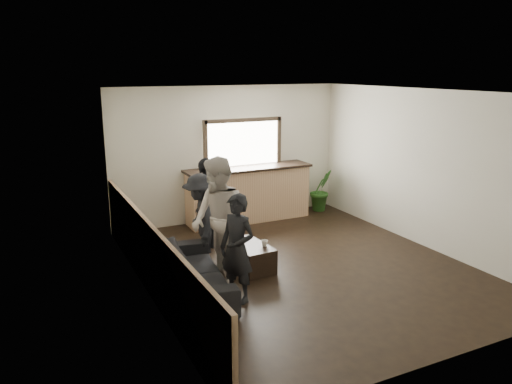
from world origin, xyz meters
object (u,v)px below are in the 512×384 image
cup_b (265,243)px  potted_plant (321,190)px  sofa (194,271)px  person_c (201,220)px  person_b (218,221)px  bar_counter (248,191)px  person_a (237,249)px  person_d (207,205)px  coffee_table (250,256)px  cup_a (241,241)px

cup_b → potted_plant: size_ratio=0.11×
sofa → potted_plant: 4.84m
person_c → person_b: bearing=11.6°
bar_counter → person_c: (-1.73, -1.89, 0.12)m
cup_b → person_a: (-0.82, -0.79, 0.31)m
cup_b → person_d: bearing=111.2°
coffee_table → person_b: (-0.62, -0.23, 0.75)m
person_b → person_c: size_ratio=1.25×
bar_counter → person_d: 1.92m
person_b → potted_plant: bearing=120.6°
cup_b → person_a: 1.18m
person_a → person_b: size_ratio=0.80×
cup_b → sofa: bearing=-168.7°
cup_b → bar_counter: bearing=70.4°
cup_a → bar_counter: bearing=62.2°
cup_a → potted_plant: potted_plant is taller
cup_b → person_c: bearing=140.8°
potted_plant → person_d: 3.45m
coffee_table → sofa: bearing=-158.7°
cup_a → person_c: size_ratio=0.07×
bar_counter → cup_a: bearing=-117.8°
person_d → person_c: bearing=9.8°
cup_a → person_a: 1.24m
person_c → coffee_table: bearing=62.3°
person_c → sofa: bearing=-15.9°
person_b → bar_counter: bearing=141.1°
coffee_table → cup_a: cup_a is taller
coffee_table → person_a: 1.28m
potted_plant → person_c: size_ratio=0.62×
bar_counter → person_d: bar_counter is taller
bar_counter → cup_a: (-1.19, -2.26, -0.20)m
person_a → person_b: bearing=151.5°
coffee_table → cup_b: bearing=-43.8°
person_a → potted_plant: bearing=106.1°
cup_a → cup_b: size_ratio=1.04×
cup_b → person_d: person_d is taller
sofa → person_a: person_a is taller
coffee_table → person_b: size_ratio=0.47×
coffee_table → person_b: 1.00m
potted_plant → person_a: (-3.53, -3.30, 0.29)m
cup_a → person_d: (-0.20, 0.96, 0.39)m
coffee_table → cup_b: size_ratio=8.45×
person_b → person_c: (-0.02, 0.73, -0.19)m
bar_counter → person_a: 3.76m
person_a → person_d: bearing=143.7°
potted_plant → person_d: (-3.19, -1.26, 0.36)m
potted_plant → coffee_table: bearing=-141.0°
sofa → person_c: person_c is taller
bar_counter → cup_a: 2.57m
coffee_table → cup_a: (-0.10, 0.12, 0.24)m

